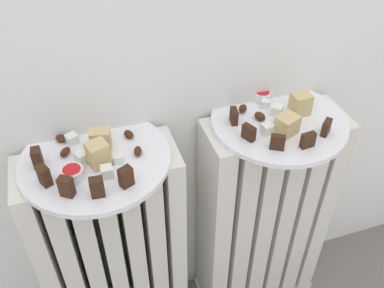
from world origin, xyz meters
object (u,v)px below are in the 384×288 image
Objects in this scene: radiator_left at (115,259)px; plate_right at (279,121)px; jam_bowl_right at (262,95)px; plate_left at (95,159)px; fork at (86,158)px; jam_bowl_left at (73,173)px; radiator_right at (262,220)px.

plate_right is (0.42, 0.00, 0.35)m from radiator_left.
radiator_left is at bearing -168.73° from jam_bowl_right.
plate_left is 0.42m from jam_bowl_right.
plate_right is at bearing -86.37° from jam_bowl_right.
jam_bowl_right is at bearing 11.27° from plate_left.
fork is (-0.02, -0.00, 0.01)m from plate_left.
plate_left reaches higher than radiator_left.
plate_right reaches higher than radiator_left.
jam_bowl_right is (-0.01, 0.08, 0.02)m from plate_right.
radiator_left is at bearing 0.07° from fork.
jam_bowl_left reaches higher than fork.
jam_bowl_right is 0.42× the size of fork.
radiator_left is 0.35m from plate_left.
jam_bowl_left is at bearing -173.88° from plate_right.
jam_bowl_left is 0.44× the size of fork.
radiator_right is 0.59m from jam_bowl_left.
jam_bowl_right is (0.41, 0.08, 0.37)m from radiator_left.
radiator_left is at bearing 46.24° from jam_bowl_left.
plate_left is at bearing 180.00° from plate_right.
radiator_right is 0.54m from plate_left.
radiator_left is 0.54m from plate_right.
jam_bowl_right is at bearing 93.63° from radiator_right.
plate_right is (0.42, 0.00, 0.00)m from plate_left.
radiator_left is 16.49× the size of jam_bowl_right.
jam_bowl_left reaches higher than radiator_right.
radiator_right is at bearing 0.00° from fork.
radiator_right is at bearing 0.00° from plate_right.
radiator_left is 6.95× the size of fork.
fork reaches higher than radiator_left.
fork is (-0.43, -0.00, 0.36)m from radiator_right.
fork is at bearing -179.93° from radiator_left.
radiator_left is 0.36m from fork.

